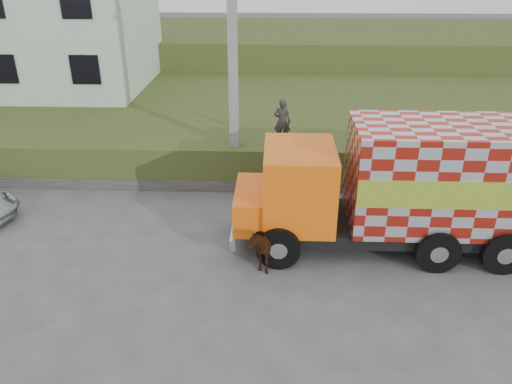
{
  "coord_description": "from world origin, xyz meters",
  "views": [
    {
      "loc": [
        0.35,
        -11.49,
        7.51
      ],
      "look_at": [
        -0.14,
        1.34,
        1.3
      ],
      "focal_mm": 35.0,
      "sensor_mm": 36.0,
      "label": 1
    }
  ],
  "objects_px": {
    "utility_pole": "(233,70)",
    "pedestrian": "(282,122)",
    "cow": "(258,241)",
    "cargo_truck": "(399,186)"
  },
  "relations": [
    {
      "from": "utility_pole",
      "to": "pedestrian",
      "type": "distance_m",
      "value": 2.42
    },
    {
      "from": "cargo_truck",
      "to": "pedestrian",
      "type": "xyz_separation_m",
      "value": [
        -3.12,
        4.05,
        0.46
      ]
    },
    {
      "from": "utility_pole",
      "to": "pedestrian",
      "type": "relative_size",
      "value": 5.05
    },
    {
      "from": "utility_pole",
      "to": "pedestrian",
      "type": "height_order",
      "value": "utility_pole"
    },
    {
      "from": "cow",
      "to": "pedestrian",
      "type": "relative_size",
      "value": 1.01
    },
    {
      "from": "utility_pole",
      "to": "cow",
      "type": "xyz_separation_m",
      "value": [
        0.97,
        -4.93,
        -3.4
      ]
    },
    {
      "from": "utility_pole",
      "to": "cow",
      "type": "distance_m",
      "value": 6.07
    },
    {
      "from": "utility_pole",
      "to": "cargo_truck",
      "type": "height_order",
      "value": "utility_pole"
    },
    {
      "from": "cargo_truck",
      "to": "pedestrian",
      "type": "bearing_deg",
      "value": 127.75
    },
    {
      "from": "cow",
      "to": "cargo_truck",
      "type": "bearing_deg",
      "value": 7.87
    }
  ]
}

